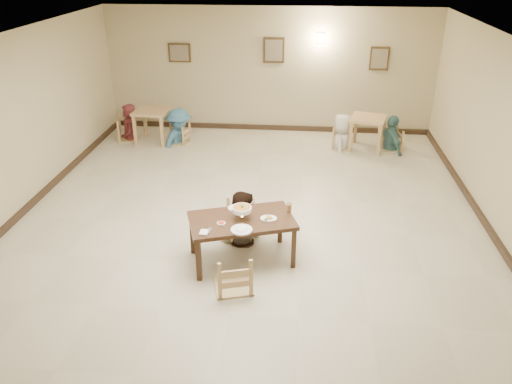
# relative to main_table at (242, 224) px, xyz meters

# --- Properties ---
(floor) EXTENTS (10.00, 10.00, 0.00)m
(floor) POSITION_rel_main_table_xyz_m (-0.02, 0.96, -0.62)
(floor) COLOR beige
(floor) RESTS_ON ground
(ceiling) EXTENTS (10.00, 10.00, 0.00)m
(ceiling) POSITION_rel_main_table_xyz_m (-0.02, 0.96, 2.38)
(ceiling) COLOR silver
(ceiling) RESTS_ON wall_back
(wall_back) EXTENTS (10.00, 0.00, 10.00)m
(wall_back) POSITION_rel_main_table_xyz_m (-0.02, 5.96, 0.88)
(wall_back) COLOR #C1B48F
(wall_back) RESTS_ON floor
(wall_left) EXTENTS (0.00, 10.00, 10.00)m
(wall_left) POSITION_rel_main_table_xyz_m (-4.02, 0.96, 0.88)
(wall_left) COLOR #C1B48F
(wall_left) RESTS_ON floor
(baseboard_back) EXTENTS (8.00, 0.06, 0.12)m
(baseboard_back) POSITION_rel_main_table_xyz_m (-0.02, 5.93, -0.56)
(baseboard_back) COLOR #332418
(baseboard_back) RESTS_ON floor
(baseboard_left) EXTENTS (0.06, 10.00, 0.12)m
(baseboard_left) POSITION_rel_main_table_xyz_m (-3.99, 0.96, -0.56)
(baseboard_left) COLOR #332418
(baseboard_left) RESTS_ON floor
(baseboard_right) EXTENTS (0.06, 10.00, 0.12)m
(baseboard_right) POSITION_rel_main_table_xyz_m (3.95, 0.96, -0.56)
(baseboard_right) COLOR #332418
(baseboard_right) RESTS_ON floor
(picture_a) EXTENTS (0.55, 0.04, 0.45)m
(picture_a) POSITION_rel_main_table_xyz_m (-2.22, 5.92, 1.28)
(picture_a) COLOR #3E2C18
(picture_a) RESTS_ON wall_back
(picture_b) EXTENTS (0.50, 0.04, 0.60)m
(picture_b) POSITION_rel_main_table_xyz_m (0.08, 5.92, 1.38)
(picture_b) COLOR #3E2C18
(picture_b) RESTS_ON wall_back
(picture_c) EXTENTS (0.45, 0.04, 0.55)m
(picture_c) POSITION_rel_main_table_xyz_m (2.58, 5.92, 1.23)
(picture_c) COLOR #3E2C18
(picture_c) RESTS_ON wall_back
(wall_sconce) EXTENTS (0.16, 0.05, 0.22)m
(wall_sconce) POSITION_rel_main_table_xyz_m (1.18, 5.92, 1.68)
(wall_sconce) COLOR #FFD88C
(wall_sconce) RESTS_ON wall_back
(main_table) EXTENTS (1.68, 1.27, 0.70)m
(main_table) POSITION_rel_main_table_xyz_m (0.00, 0.00, 0.00)
(main_table) COLOR #3E2617
(main_table) RESTS_ON floor
(chair_far) EXTENTS (0.50, 0.50, 1.06)m
(chair_far) POSITION_rel_main_table_xyz_m (-0.14, 0.69, -0.09)
(chair_far) COLOR tan
(chair_far) RESTS_ON floor
(chair_near) EXTENTS (0.50, 0.50, 1.08)m
(chair_near) POSITION_rel_main_table_xyz_m (-0.04, -0.69, -0.08)
(chair_near) COLOR tan
(chair_near) RESTS_ON floor
(main_diner) EXTENTS (0.87, 0.71, 1.66)m
(main_diner) POSITION_rel_main_table_xyz_m (-0.10, 0.60, 0.21)
(main_diner) COLOR gray
(main_diner) RESTS_ON floor
(curry_warmer) EXTENTS (0.32, 0.29, 0.26)m
(curry_warmer) POSITION_rel_main_table_xyz_m (0.00, 0.01, 0.23)
(curry_warmer) COLOR silver
(curry_warmer) RESTS_ON main_table
(rice_plate_far) EXTENTS (0.31, 0.31, 0.07)m
(rice_plate_far) POSITION_rel_main_table_xyz_m (-0.09, 0.29, 0.10)
(rice_plate_far) COLOR white
(rice_plate_far) RESTS_ON main_table
(rice_plate_near) EXTENTS (0.30, 0.30, 0.07)m
(rice_plate_near) POSITION_rel_main_table_xyz_m (0.04, -0.33, 0.10)
(rice_plate_near) COLOR white
(rice_plate_near) RESTS_ON main_table
(fried_plate) EXTENTS (0.24, 0.24, 0.05)m
(fried_plate) POSITION_rel_main_table_xyz_m (0.39, 0.02, 0.10)
(fried_plate) COLOR white
(fried_plate) RESTS_ON main_table
(chili_dish) EXTENTS (0.12, 0.12, 0.03)m
(chili_dish) POSITION_rel_main_table_xyz_m (-0.27, -0.18, 0.09)
(chili_dish) COLOR white
(chili_dish) RESTS_ON main_table
(napkin_cutlery) EXTENTS (0.14, 0.22, 0.03)m
(napkin_cutlery) POSITION_rel_main_table_xyz_m (-0.46, -0.45, 0.09)
(napkin_cutlery) COLOR white
(napkin_cutlery) RESTS_ON main_table
(drink_glass) EXTENTS (0.07, 0.07, 0.14)m
(drink_glass) POSITION_rel_main_table_xyz_m (0.67, 0.30, 0.14)
(drink_glass) COLOR white
(drink_glass) RESTS_ON main_table
(bg_table_left) EXTENTS (0.83, 0.83, 0.78)m
(bg_table_left) POSITION_rel_main_table_xyz_m (-2.70, 4.83, 0.02)
(bg_table_left) COLOR tan
(bg_table_left) RESTS_ON floor
(bg_table_right) EXTENTS (0.94, 0.94, 0.76)m
(bg_table_right) POSITION_rel_main_table_xyz_m (2.32, 4.81, 0.00)
(bg_table_right) COLOR tan
(bg_table_right) RESTS_ON floor
(bg_chair_ll) EXTENTS (0.49, 0.49, 1.04)m
(bg_chair_ll) POSITION_rel_main_table_xyz_m (-3.34, 4.90, -0.10)
(bg_chair_ll) COLOR tan
(bg_chair_ll) RESTS_ON floor
(bg_chair_lr) EXTENTS (0.42, 0.42, 0.89)m
(bg_chair_lr) POSITION_rel_main_table_xyz_m (-2.07, 4.77, -0.17)
(bg_chair_lr) COLOR tan
(bg_chair_lr) RESTS_ON floor
(bg_chair_rl) EXTENTS (0.44, 0.44, 0.93)m
(bg_chair_rl) POSITION_rel_main_table_xyz_m (1.76, 4.84, -0.16)
(bg_chair_rl) COLOR tan
(bg_chair_rl) RESTS_ON floor
(bg_chair_rr) EXTENTS (0.43, 0.43, 0.93)m
(bg_chair_rr) POSITION_rel_main_table_xyz_m (2.87, 4.82, -0.16)
(bg_chair_rr) COLOR tan
(bg_chair_rr) RESTS_ON floor
(bg_diner_a) EXTENTS (0.63, 0.75, 1.75)m
(bg_diner_a) POSITION_rel_main_table_xyz_m (-3.34, 4.90, 0.25)
(bg_diner_a) COLOR #561F24
(bg_diner_a) RESTS_ON floor
(bg_diner_b) EXTENTS (1.01, 1.26, 1.70)m
(bg_diner_b) POSITION_rel_main_table_xyz_m (-2.07, 4.77, 0.23)
(bg_diner_b) COLOR teal
(bg_diner_b) RESTS_ON floor
(bg_diner_c) EXTENTS (0.62, 0.85, 1.60)m
(bg_diner_c) POSITION_rel_main_table_xyz_m (1.76, 4.84, 0.18)
(bg_diner_c) COLOR silver
(bg_diner_c) RESTS_ON floor
(bg_diner_d) EXTENTS (0.72, 1.03, 1.62)m
(bg_diner_d) POSITION_rel_main_table_xyz_m (2.87, 4.82, 0.19)
(bg_diner_d) COLOR slate
(bg_diner_d) RESTS_ON floor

